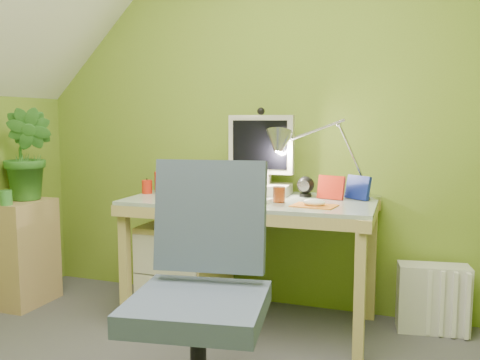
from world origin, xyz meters
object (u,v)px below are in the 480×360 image
(desk_lamp, at_px, (339,142))
(side_ledge, at_px, (25,253))
(radiator, at_px, (433,298))
(desk, at_px, (251,262))
(task_chair, at_px, (198,302))
(potted_plant, at_px, (28,154))
(monitor, at_px, (261,149))

(desk_lamp, relative_size, side_ledge, 0.96)
(desk_lamp, xyz_separation_m, radiator, (0.52, 0.05, -0.85))
(desk, relative_size, side_ledge, 2.06)
(task_chair, height_order, radiator, task_chair)
(desk_lamp, bearing_deg, potted_plant, -168.69)
(desk, distance_m, task_chair, 1.04)
(desk, distance_m, potted_plant, 1.54)
(desk_lamp, bearing_deg, monitor, -177.98)
(monitor, bearing_deg, desk_lamp, -3.14)
(desk, xyz_separation_m, potted_plant, (-1.42, -0.13, 0.58))
(side_ledge, bearing_deg, monitor, 13.91)
(potted_plant, xyz_separation_m, task_chair, (1.55, -0.90, -0.45))
(side_ledge, relative_size, task_chair, 0.66)
(desk, height_order, radiator, desk)
(desk, distance_m, monitor, 0.65)
(side_ledge, height_order, radiator, side_ledge)
(desk, xyz_separation_m, monitor, (0.00, 0.18, 0.63))
(monitor, height_order, radiator, monitor)
(monitor, xyz_separation_m, side_ledge, (-1.43, -0.36, -0.66))
(desk, height_order, task_chair, task_chair)
(potted_plant, distance_m, radiator, 2.53)
(monitor, distance_m, desk_lamp, 0.45)
(side_ledge, height_order, task_chair, task_chair)
(desk, height_order, monitor, monitor)
(desk_lamp, height_order, potted_plant, desk_lamp)
(desk_lamp, relative_size, radiator, 1.68)
(radiator, bearing_deg, monitor, 174.07)
(monitor, height_order, task_chair, monitor)
(desk, relative_size, radiator, 3.62)
(desk, relative_size, potted_plant, 2.35)
(potted_plant, bearing_deg, monitor, 12.16)
(monitor, bearing_deg, side_ledge, -169.23)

